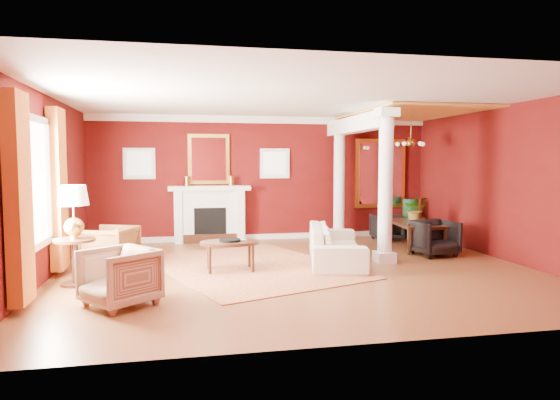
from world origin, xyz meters
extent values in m
plane|color=brown|center=(0.00, 0.00, 0.00)|extent=(8.00, 8.00, 0.00)
cube|color=#520C0B|center=(0.00, 3.50, 1.45)|extent=(8.00, 0.04, 2.90)
cube|color=#520C0B|center=(0.00, -3.50, 1.45)|extent=(8.00, 0.04, 2.90)
cube|color=#520C0B|center=(-4.00, 0.00, 1.45)|extent=(0.04, 7.00, 2.90)
cube|color=#520C0B|center=(4.00, 0.00, 1.45)|extent=(0.04, 7.00, 2.90)
cube|color=silver|center=(0.00, 0.00, 2.90)|extent=(8.00, 7.00, 0.04)
cube|color=white|center=(-1.30, 3.33, 0.60)|extent=(1.60, 0.34, 1.20)
cube|color=black|center=(-1.30, 3.16, 0.45)|extent=(0.72, 0.03, 0.70)
cube|color=black|center=(-1.30, 3.16, 0.10)|extent=(1.20, 0.05, 0.20)
cube|color=white|center=(-1.30, 3.29, 1.24)|extent=(1.85, 0.42, 0.10)
cube|color=white|center=(-2.00, 3.30, 0.60)|extent=(0.16, 0.40, 1.20)
cube|color=white|center=(-0.60, 3.30, 0.60)|extent=(0.16, 0.40, 1.20)
cube|color=yellow|center=(-1.30, 3.46, 1.90)|extent=(0.95, 0.06, 1.15)
cube|color=white|center=(-1.30, 3.42, 1.90)|extent=(0.78, 0.02, 0.98)
cube|color=white|center=(-2.85, 3.47, 1.80)|extent=(0.70, 0.06, 0.70)
cube|color=white|center=(-2.85, 3.44, 1.80)|extent=(0.54, 0.02, 0.54)
cube|color=white|center=(0.25, 3.47, 1.80)|extent=(0.70, 0.06, 0.70)
cube|color=white|center=(0.25, 3.44, 1.80)|extent=(0.54, 0.02, 0.54)
cube|color=white|center=(-3.98, -0.60, 1.55)|extent=(0.03, 1.30, 1.70)
cube|color=white|center=(-3.95, -1.30, 1.55)|extent=(0.08, 0.10, 1.90)
cube|color=white|center=(-3.95, 0.10, 1.55)|extent=(0.08, 0.10, 1.90)
cube|color=#AF5B1E|center=(-3.88, -1.60, 1.40)|extent=(0.18, 0.55, 2.60)
cube|color=#AF5B1E|center=(-3.88, 0.40, 1.40)|extent=(0.18, 0.55, 2.60)
cube|color=white|center=(1.70, 0.30, 0.10)|extent=(0.34, 0.34, 0.20)
cylinder|color=white|center=(1.70, 0.30, 1.45)|extent=(0.26, 0.26, 2.50)
cube|color=white|center=(1.70, 0.30, 2.72)|extent=(0.36, 0.36, 0.16)
cube|color=white|center=(1.70, 3.00, 0.10)|extent=(0.34, 0.34, 0.20)
cylinder|color=white|center=(1.70, 3.00, 1.45)|extent=(0.26, 0.26, 2.50)
cube|color=white|center=(1.70, 3.00, 2.72)|extent=(0.36, 0.36, 0.16)
cube|color=white|center=(1.70, 1.90, 2.62)|extent=(0.30, 3.20, 0.32)
cube|color=gold|center=(2.85, 1.75, 2.87)|extent=(2.30, 3.40, 0.04)
cube|color=yellow|center=(2.90, 3.46, 1.55)|extent=(1.30, 0.06, 1.70)
cube|color=white|center=(2.90, 3.42, 1.55)|extent=(1.10, 0.02, 1.50)
cylinder|color=#BE903B|center=(2.90, 1.80, 2.58)|extent=(0.02, 0.02, 0.65)
sphere|color=#BE903B|center=(2.90, 1.80, 2.25)|extent=(0.20, 0.20, 0.20)
sphere|color=white|center=(3.18, 1.80, 2.22)|extent=(0.09, 0.09, 0.09)
sphere|color=white|center=(2.99, 2.07, 2.22)|extent=(0.09, 0.09, 0.09)
sphere|color=white|center=(2.67, 1.96, 2.22)|extent=(0.09, 0.09, 0.09)
sphere|color=white|center=(2.67, 1.64, 2.22)|extent=(0.09, 0.09, 0.09)
sphere|color=white|center=(2.99, 1.53, 2.22)|extent=(0.09, 0.09, 0.09)
cube|color=white|center=(0.00, 3.46, 2.82)|extent=(8.00, 0.08, 0.16)
cube|color=white|center=(0.00, 3.46, 0.06)|extent=(8.00, 0.08, 0.12)
cube|color=maroon|center=(-0.74, 0.38, 0.01)|extent=(3.97, 4.54, 0.02)
imported|color=beige|center=(0.83, 0.47, 0.45)|extent=(1.19, 2.41, 0.91)
imported|color=black|center=(-3.17, 0.77, 0.40)|extent=(0.98, 1.01, 0.81)
imported|color=tan|center=(-2.72, -1.61, 0.41)|extent=(1.08, 1.09, 0.82)
cylinder|color=black|center=(-1.14, 0.14, 0.49)|extent=(1.01, 1.01, 0.05)
cylinder|color=black|center=(-1.49, -0.08, 0.23)|extent=(0.05, 0.05, 0.46)
cylinder|color=black|center=(-0.78, -0.08, 0.23)|extent=(0.05, 0.05, 0.46)
cylinder|color=black|center=(-1.49, 0.36, 0.23)|extent=(0.05, 0.05, 0.46)
cylinder|color=black|center=(-0.78, 0.36, 0.23)|extent=(0.05, 0.05, 0.46)
imported|color=black|center=(-1.06, 0.19, 0.63)|extent=(0.16, 0.08, 0.23)
cylinder|color=black|center=(-3.50, -0.36, 0.02)|extent=(0.44, 0.44, 0.04)
cylinder|color=black|center=(-3.50, -0.36, 0.34)|extent=(0.10, 0.10, 0.68)
cylinder|color=black|center=(-3.50, -0.36, 0.68)|extent=(0.60, 0.60, 0.04)
sphere|color=#BE903B|center=(-3.50, -0.36, 0.88)|extent=(0.28, 0.28, 0.28)
cylinder|color=#BE903B|center=(-3.50, -0.36, 1.08)|extent=(0.03, 0.03, 0.30)
cone|color=white|center=(-3.50, -0.36, 1.35)|extent=(0.44, 0.44, 0.30)
imported|color=black|center=(2.96, 1.59, 0.45)|extent=(0.75, 1.67, 0.90)
imported|color=black|center=(2.93, 0.74, 0.39)|extent=(0.82, 0.78, 0.77)
imported|color=black|center=(2.79, 2.75, 0.34)|extent=(0.71, 0.67, 0.67)
sphere|color=#133C1F|center=(3.50, 3.00, 0.19)|extent=(0.40, 0.40, 0.40)
cylinder|color=#133C1F|center=(3.50, 3.00, 0.47)|extent=(0.36, 0.36, 0.95)
imported|color=#26591E|center=(2.93, 1.55, 1.11)|extent=(0.65, 0.68, 0.42)
camera|label=1|loc=(-1.92, -8.16, 1.85)|focal=32.00mm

